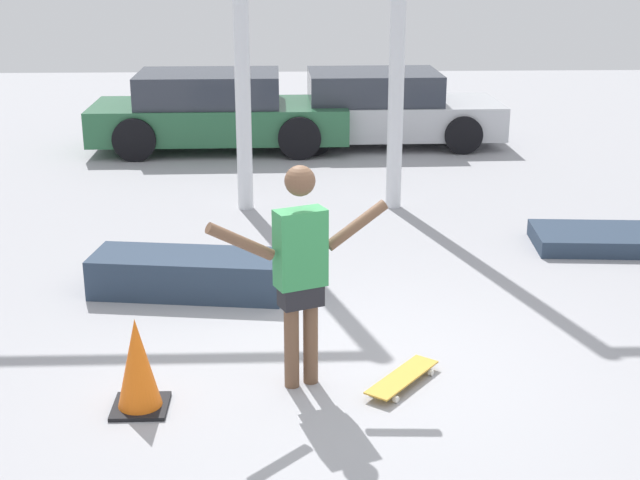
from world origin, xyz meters
The scene contains 7 objects.
ground_plane centered at (0.00, 0.00, 0.00)m, with size 36.00×36.00×0.00m, color #9E9EA3.
skateboarder centered at (-0.32, -0.19, 1.01)m, with size 1.39×0.66×1.78m.
skateboard centered at (0.48, -0.24, 0.06)m, with size 0.66×0.77×0.08m.
grind_box centered at (-1.40, 1.80, 0.20)m, with size 1.91×0.67×0.40m, color #28384C.
parked_car_green centered at (-1.61, 8.42, 0.63)m, with size 4.28×1.96×1.29m.
parked_car_silver centered at (1.17, 8.73, 0.61)m, with size 4.06×1.99×1.25m.
traffic_cone centered at (-1.53, -0.54, 0.36)m, with size 0.41×0.41×0.73m.
Camera 1 is at (-0.39, -6.54, 3.32)m, focal length 50.00 mm.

